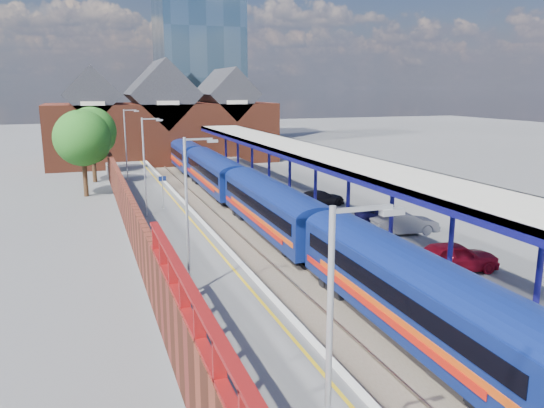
{
  "coord_description": "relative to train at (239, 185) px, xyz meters",
  "views": [
    {
      "loc": [
        -10.53,
        -16.11,
        10.0
      ],
      "look_at": [
        0.87,
        15.7,
        2.6
      ],
      "focal_mm": 35.0,
      "sensor_mm": 36.0,
      "label": 1
    }
  ],
  "objects": [
    {
      "name": "glass_tower",
      "position": [
        8.51,
        54.51,
        18.08
      ],
      "size": [
        14.2,
        14.2,
        40.3
      ],
      "color": "#456377",
      "rests_on": "ground"
    },
    {
      "name": "tree_far",
      "position": [
        -10.84,
        18.42,
        3.23
      ],
      "size": [
        5.2,
        5.2,
        8.1
      ],
      "color": "#382314",
      "rests_on": "ground"
    },
    {
      "name": "right_platform",
      "position": [
        4.51,
        -5.49,
        -1.62
      ],
      "size": [
        6.0,
        76.0,
        1.0
      ],
      "primitive_type": "cube",
      "color": "#565659",
      "rests_on": "ground"
    },
    {
      "name": "left_platform",
      "position": [
        -6.99,
        -5.49,
        -1.62
      ],
      "size": [
        5.0,
        76.0,
        1.0
      ],
      "primitive_type": "cube",
      "color": "#565659",
      "rests_on": "ground"
    },
    {
      "name": "parked_car_dark",
      "position": [
        5.02,
        -4.96,
        -0.49
      ],
      "size": [
        4.72,
        3.02,
        1.27
      ],
      "primitive_type": "imported",
      "rotation": [
        0.0,
        0.0,
        1.88
      ],
      "color": "black",
      "rests_on": "right_platform"
    },
    {
      "name": "station_building",
      "position": [
        -1.49,
        32.51,
        3.33
      ],
      "size": [
        30.0,
        12.12,
        13.78
      ],
      "color": "maroon",
      "rests_on": "ground"
    },
    {
      "name": "lamp_post_a",
      "position": [
        -7.86,
        -33.49,
        2.87
      ],
      "size": [
        1.48,
        0.18,
        7.0
      ],
      "color": "#A5A8AA",
      "rests_on": "left_platform"
    },
    {
      "name": "platform_sign",
      "position": [
        -6.49,
        -1.49,
        0.57
      ],
      "size": [
        0.55,
        0.08,
        2.5
      ],
      "color": "#A5A8AA",
      "rests_on": "left_platform"
    },
    {
      "name": "coping_right",
      "position": [
        1.66,
        -5.49,
        -1.1
      ],
      "size": [
        0.3,
        76.0,
        0.05
      ],
      "primitive_type": "cube",
      "color": "silver",
      "rests_on": "right_platform"
    },
    {
      "name": "parked_car_blue",
      "position": [
        7.01,
        -11.18,
        -0.57
      ],
      "size": [
        4.32,
        2.93,
        1.1
      ],
      "primitive_type": "imported",
      "rotation": [
        0.0,
        0.0,
        1.26
      ],
      "color": "#191557",
      "rests_on": "right_platform"
    },
    {
      "name": "lamp_post_c",
      "position": [
        -7.86,
        -3.49,
        2.87
      ],
      "size": [
        1.48,
        0.18,
        7.0
      ],
      "color": "#A5A8AA",
      "rests_on": "left_platform"
    },
    {
      "name": "ground",
      "position": [
        -1.49,
        4.51,
        -2.12
      ],
      "size": [
        240.0,
        240.0,
        0.0
      ],
      "primitive_type": "plane",
      "color": "#5B5B5E",
      "rests_on": "ground"
    },
    {
      "name": "brick_wall",
      "position": [
        -9.59,
        -11.95,
        0.33
      ],
      "size": [
        0.35,
        50.0,
        3.86
      ],
      "color": "maroon",
      "rests_on": "left_platform"
    },
    {
      "name": "rails",
      "position": [
        -1.49,
        -5.49,
        -2.0
      ],
      "size": [
        4.51,
        76.0,
        0.14
      ],
      "color": "slate",
      "rests_on": "ground"
    },
    {
      "name": "lamp_post_b",
      "position": [
        -7.86,
        -19.49,
        2.87
      ],
      "size": [
        1.48,
        0.18,
        7.0
      ],
      "color": "#A5A8AA",
      "rests_on": "left_platform"
    },
    {
      "name": "parked_car_silver",
      "position": [
        6.73,
        -14.02,
        -0.43
      ],
      "size": [
        4.34,
        1.96,
        1.38
      ],
      "primitive_type": "imported",
      "rotation": [
        0.0,
        0.0,
        1.45
      ],
      "color": "#AEADB2",
      "rests_on": "right_platform"
    },
    {
      "name": "lamp_post_d",
      "position": [
        -7.86,
        12.51,
        2.87
      ],
      "size": [
        1.48,
        0.18,
        7.0
      ],
      "color": "#A5A8AA",
      "rests_on": "left_platform"
    },
    {
      "name": "ballast_bed",
      "position": [
        -1.49,
        -5.49,
        -2.09
      ],
      "size": [
        6.0,
        76.0,
        0.06
      ],
      "primitive_type": "cube",
      "color": "#473D33",
      "rests_on": "ground"
    },
    {
      "name": "yellow_line",
      "position": [
        -5.24,
        -5.49,
        -1.12
      ],
      "size": [
        0.14,
        76.0,
        0.01
      ],
      "primitive_type": "cube",
      "color": "yellow",
      "rests_on": "left_platform"
    },
    {
      "name": "parked_car_red",
      "position": [
        5.1,
        -20.84,
        -0.36
      ],
      "size": [
        4.65,
        2.34,
        1.52
      ],
      "primitive_type": "imported",
      "rotation": [
        0.0,
        0.0,
        1.45
      ],
      "color": "#AA0E23",
      "rests_on": "right_platform"
    },
    {
      "name": "train",
      "position": [
        0.0,
        0.0,
        0.0
      ],
      "size": [
        3.13,
        65.95,
        3.45
      ],
      "color": "navy",
      "rests_on": "ground"
    },
    {
      "name": "canopy",
      "position": [
        3.99,
        -3.54,
        3.13
      ],
      "size": [
        4.5,
        52.0,
        4.48
      ],
      "color": "#11105E",
      "rests_on": "right_platform"
    },
    {
      "name": "tree_near",
      "position": [
        -11.84,
        10.42,
        3.23
      ],
      "size": [
        5.2,
        5.2,
        8.1
      ],
      "color": "#382314",
      "rests_on": "ground"
    },
    {
      "name": "coping_left",
      "position": [
        -4.64,
        -5.49,
        -1.1
      ],
      "size": [
        0.3,
        76.0,
        0.05
      ],
      "primitive_type": "cube",
      "color": "silver",
      "rests_on": "left_platform"
    }
  ]
}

